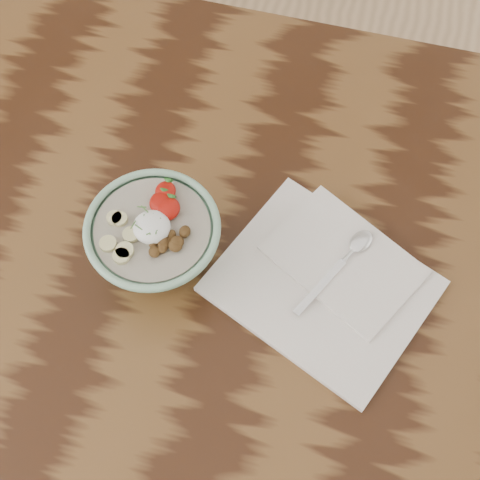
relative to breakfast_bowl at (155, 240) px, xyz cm
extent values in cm
cube|color=black|center=(-8.31, 5.74, -8.24)|extent=(160.00, 90.00, 4.00)
cylinder|color=#8BBB9B|center=(-0.02, -0.03, -5.66)|extent=(8.07, 8.07, 1.15)
torus|color=#8BBB9B|center=(-0.02, -0.03, 3.75)|extent=(18.34, 18.34, 1.06)
cylinder|color=#A69C89|center=(-0.02, -0.03, 3.17)|extent=(15.56, 15.56, 0.96)
ellipsoid|color=white|center=(0.16, -0.32, 4.61)|extent=(4.97, 4.97, 2.73)
ellipsoid|color=#A10E07|center=(0.17, 3.60, 4.50)|extent=(3.06, 3.37, 1.68)
cone|color=#286623|center=(0.17, 4.97, 4.80)|extent=(1.40, 1.03, 1.52)
ellipsoid|color=#A10E07|center=(1.39, 2.88, 4.54)|extent=(3.23, 3.55, 1.78)
cone|color=#286623|center=(1.39, 4.33, 4.84)|extent=(1.40, 1.03, 1.52)
ellipsoid|color=#A10E07|center=(0.23, 5.44, 4.43)|extent=(2.80, 3.08, 1.54)
cone|color=#286623|center=(0.23, 6.71, 4.73)|extent=(1.40, 1.03, 1.52)
cylinder|color=#CAC385|center=(-2.35, -4.19, 4.05)|extent=(2.39, 2.39, 0.70)
cylinder|color=#CAC385|center=(-5.23, 0.01, 4.05)|extent=(2.07, 2.07, 0.70)
cylinder|color=#CAC385|center=(-4.77, -3.80, 4.05)|extent=(2.28, 2.28, 0.70)
cylinder|color=#CAC385|center=(-2.30, -1.79, 4.05)|extent=(2.20, 2.20, 0.70)
cylinder|color=#CAC385|center=(-2.53, -5.07, 4.05)|extent=(2.20, 2.20, 0.70)
cylinder|color=#CAC385|center=(-4.48, 0.04, 4.05)|extent=(2.09, 2.09, 0.70)
ellipsoid|color=#503617|center=(1.00, -2.23, 4.24)|extent=(1.53, 1.89, 1.19)
ellipsoid|color=#503617|center=(2.87, -0.53, 4.08)|extent=(1.56, 1.50, 0.72)
ellipsoid|color=#503617|center=(2.42, -2.26, 4.13)|extent=(1.72, 1.69, 1.08)
ellipsoid|color=#503617|center=(3.83, -1.93, 4.30)|extent=(2.75, 2.74, 1.08)
ellipsoid|color=#503617|center=(2.34, -2.77, 4.17)|extent=(1.88, 1.93, 1.15)
ellipsoid|color=#503617|center=(4.47, 0.27, 4.28)|extent=(1.61, 1.86, 1.35)
ellipsoid|color=#503617|center=(3.92, -1.45, 4.31)|extent=(2.57, 2.54, 1.21)
ellipsoid|color=#503617|center=(2.98, -0.58, 4.19)|extent=(1.40, 1.74, 1.19)
ellipsoid|color=#503617|center=(2.62, -1.47, 4.07)|extent=(1.48, 1.42, 0.90)
ellipsoid|color=#503617|center=(2.20, -1.92, 4.25)|extent=(1.66, 1.80, 1.32)
ellipsoid|color=#503617|center=(1.48, -3.47, 4.20)|extent=(2.18, 2.23, 0.99)
cylinder|color=#457632|center=(1.17, -1.10, 5.65)|extent=(0.37, 1.11, 0.22)
cylinder|color=#457632|center=(-1.72, 1.72, 5.65)|extent=(1.24, 0.39, 0.22)
cylinder|color=#457632|center=(-1.99, -1.07, 5.65)|extent=(0.45, 1.30, 0.22)
cylinder|color=#457632|center=(0.23, -1.26, 5.65)|extent=(0.88, 1.36, 0.23)
cylinder|color=#457632|center=(-1.28, 1.52, 5.65)|extent=(1.26, 0.88, 0.23)
cylinder|color=#457632|center=(0.70, -1.53, 5.65)|extent=(1.38, 1.11, 0.24)
cylinder|color=#457632|center=(-1.17, -1.25, 5.65)|extent=(1.25, 0.65, 0.22)
cylinder|color=#457632|center=(-0.01, -0.73, 5.65)|extent=(1.25, 0.69, 0.22)
cylinder|color=#457632|center=(0.81, 0.10, 5.65)|extent=(0.92, 1.40, 0.23)
cylinder|color=#457632|center=(-0.95, 0.23, 5.65)|extent=(0.43, 1.05, 0.22)
cylinder|color=#457632|center=(0.28, 0.59, 5.65)|extent=(0.72, 1.20, 0.22)
cube|color=white|center=(23.70, 1.45, -5.69)|extent=(35.06, 32.19, 1.09)
cube|color=white|center=(25.88, 5.81, -4.82)|extent=(25.00, 22.46, 0.65)
cube|color=silver|center=(23.42, 0.64, -4.33)|extent=(5.80, 9.94, 0.32)
cylinder|color=silver|center=(26.50, 6.61, -4.17)|extent=(1.85, 2.77, 0.65)
ellipsoid|color=silver|center=(27.73, 8.97, -4.05)|extent=(4.47, 5.08, 0.88)
camera|label=1|loc=(21.30, -36.21, 82.37)|focal=50.00mm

